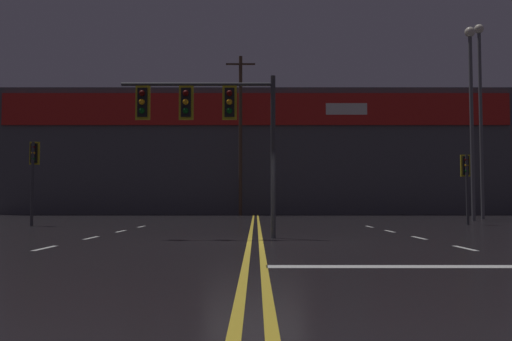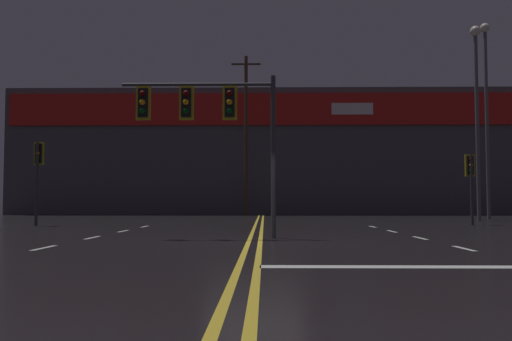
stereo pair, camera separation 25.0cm
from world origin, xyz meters
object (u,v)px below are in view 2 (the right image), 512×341
(traffic_signal_median, at_px, (205,112))
(streetlight_far_right, at_px, (486,97))
(traffic_signal_corner_northwest, at_px, (38,164))
(traffic_signal_corner_northeast, at_px, (470,173))
(streetlight_near_left, at_px, (477,98))

(traffic_signal_median, xyz_separation_m, streetlight_far_right, (14.88, 17.35, 3.60))
(traffic_signal_corner_northwest, relative_size, streetlight_far_right, 0.31)
(traffic_signal_median, height_order, traffic_signal_corner_northwest, traffic_signal_median)
(traffic_signal_median, height_order, streetlight_far_right, streetlight_far_right)
(traffic_signal_corner_northwest, bearing_deg, traffic_signal_corner_northeast, 3.51)
(traffic_signal_corner_northwest, bearing_deg, traffic_signal_median, -44.95)
(traffic_signal_corner_northeast, height_order, streetlight_near_left, streetlight_near_left)
(traffic_signal_median, distance_m, traffic_signal_corner_northwest, 11.45)
(traffic_signal_median, height_order, traffic_signal_corner_northeast, traffic_signal_median)
(traffic_signal_corner_northeast, bearing_deg, streetlight_near_left, 66.19)
(traffic_signal_median, relative_size, streetlight_near_left, 0.44)
(traffic_signal_median, xyz_separation_m, traffic_signal_corner_northeast, (10.93, 9.23, -1.33))
(traffic_signal_corner_northwest, height_order, streetlight_far_right, streetlight_far_right)
(traffic_signal_corner_northeast, height_order, traffic_signal_corner_northwest, traffic_signal_corner_northwest)
(traffic_signal_median, bearing_deg, traffic_signal_corner_northwest, 135.05)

